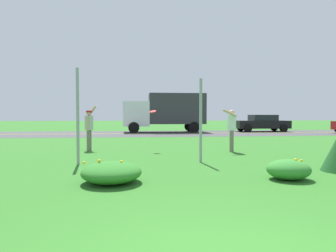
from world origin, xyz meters
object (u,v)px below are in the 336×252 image
(sign_post_by_roadside, at_px, (201,121))
(person_catcher_white_shirt, at_px, (232,127))
(sign_post_near_path, at_px, (78,116))
(person_thrower_red_cap_gray_shirt, at_px, (89,126))
(box_truck_white, at_px, (166,111))
(frisbee_red, at_px, (153,112))
(car_black_center_left, at_px, (262,123))

(sign_post_by_roadside, distance_m, person_catcher_white_shirt, 3.08)
(sign_post_near_path, distance_m, person_thrower_red_cap_gray_shirt, 3.57)
(person_thrower_red_cap_gray_shirt, bearing_deg, box_truck_white, 71.03)
(person_thrower_red_cap_gray_shirt, xyz_separation_m, frisbee_red, (2.59, -0.47, 0.59))
(frisbee_red, bearing_deg, person_catcher_white_shirt, -10.35)
(car_black_center_left, bearing_deg, person_thrower_red_cap_gray_shirt, -135.04)
(person_catcher_white_shirt, bearing_deg, frisbee_red, 169.65)
(car_black_center_left, bearing_deg, sign_post_by_roadside, -118.46)
(car_black_center_left, bearing_deg, frisbee_red, -127.53)
(sign_post_near_path, bearing_deg, frisbee_red, 52.28)
(sign_post_near_path, distance_m, person_catcher_white_shirt, 6.00)
(person_thrower_red_cap_gray_shirt, distance_m, person_catcher_white_shirt, 5.75)
(sign_post_by_roadside, bearing_deg, box_truck_white, 88.39)
(box_truck_white, bearing_deg, person_catcher_white_shirt, -84.53)
(box_truck_white, bearing_deg, car_black_center_left, 0.00)
(sign_post_near_path, height_order, person_thrower_red_cap_gray_shirt, sign_post_near_path)
(person_thrower_red_cap_gray_shirt, bearing_deg, person_catcher_white_shirt, -10.33)
(car_black_center_left, bearing_deg, person_catcher_white_shirt, -117.12)
(person_thrower_red_cap_gray_shirt, xyz_separation_m, car_black_center_left, (12.67, 12.65, -0.26))
(sign_post_near_path, distance_m, sign_post_by_roadside, 3.68)
(sign_post_by_roadside, bearing_deg, person_thrower_red_cap_gray_shirt, 137.75)
(person_catcher_white_shirt, distance_m, car_black_center_left, 15.38)
(sign_post_by_roadside, height_order, frisbee_red, sign_post_by_roadside)
(sign_post_near_path, xyz_separation_m, person_catcher_white_shirt, (5.44, 2.50, -0.42))
(person_thrower_red_cap_gray_shirt, relative_size, frisbee_red, 6.43)
(person_catcher_white_shirt, relative_size, box_truck_white, 0.25)
(person_thrower_red_cap_gray_shirt, bearing_deg, sign_post_near_path, -86.48)
(sign_post_by_roadside, distance_m, car_black_center_left, 18.42)
(sign_post_near_path, relative_size, sign_post_by_roadside, 1.10)
(sign_post_near_path, relative_size, person_thrower_red_cap_gray_shirt, 1.53)
(frisbee_red, xyz_separation_m, box_truck_white, (1.76, 13.12, 0.21))
(sign_post_by_roadside, height_order, box_truck_white, box_truck_white)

